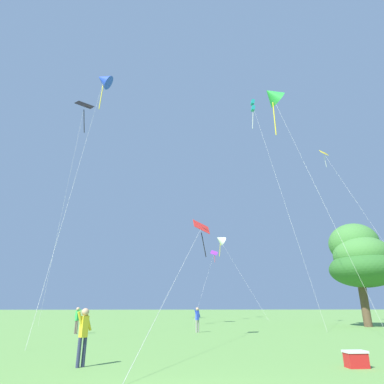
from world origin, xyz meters
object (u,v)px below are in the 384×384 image
object	(u,v)px
kite_purple_streamer	(213,257)
kite_red_high	(200,233)
person_child_small	(77,318)
kite_blue_delta	(104,80)
kite_teal_box	(253,108)
kite_black_large	(84,113)
picnic_cooler	(356,359)
person_far_back	(84,331)
tree_left_oak	(361,258)
person_foreground_watcher	(197,317)
kite_yellow_diamond	(329,162)
kite_white_distant	(220,239)
kite_green_small	(272,95)

from	to	relation	value
kite_purple_streamer	kite_red_high	bearing A→B (deg)	-100.27
kite_red_high	person_child_small	xyz separation A→B (m)	(-7.42, 3.83, -4.75)
kite_blue_delta	kite_teal_box	bearing A→B (deg)	8.72
kite_black_large	picnic_cooler	size ratio (longest dim) A/B	44.98
kite_purple_streamer	picnic_cooler	xyz separation A→B (m)	(-1.10, -33.38, -7.51)
person_far_back	tree_left_oak	size ratio (longest dim) A/B	0.17
person_foreground_watcher	person_child_small	distance (m)	7.68
kite_yellow_diamond	tree_left_oak	bearing A→B (deg)	-102.09
kite_purple_streamer	person_foreground_watcher	distance (m)	21.39
kite_blue_delta	person_child_small	distance (m)	21.08
kite_black_large	person_child_small	distance (m)	28.44
kite_blue_delta	tree_left_oak	xyz separation A→B (m)	(23.66, 2.03, -15.99)
person_foreground_watcher	tree_left_oak	bearing A→B (deg)	18.39
tree_left_oak	picnic_cooler	distance (m)	22.90
kite_red_high	person_foreground_watcher	bearing A→B (deg)	86.80
kite_teal_box	picnic_cooler	bearing A→B (deg)	-100.31
kite_white_distant	person_foreground_watcher	xyz separation A→B (m)	(-6.34, -26.70, -10.50)
kite_yellow_diamond	kite_teal_box	size ratio (longest dim) A/B	0.87
kite_yellow_diamond	person_far_back	bearing A→B (deg)	-132.97
person_far_back	tree_left_oak	bearing A→B (deg)	41.98
person_foreground_watcher	person_child_small	size ratio (longest dim) A/B	0.99
person_child_small	person_foreground_watcher	bearing A→B (deg)	4.33
kite_white_distant	person_foreground_watcher	size ratio (longest dim) A/B	7.94
kite_white_distant	kite_green_small	bearing A→B (deg)	-89.15
kite_teal_box	person_foreground_watcher	size ratio (longest dim) A/B	14.13
kite_red_high	person_far_back	xyz separation A→B (m)	(-4.35, -8.37, -4.76)
kite_white_distant	tree_left_oak	world-z (taller)	kite_white_distant
picnic_cooler	kite_green_small	bearing A→B (deg)	75.23
person_foreground_watcher	person_child_small	world-z (taller)	person_child_small
kite_white_distant	kite_teal_box	xyz separation A→B (m)	(0.14, -21.38, 9.61)
kite_blue_delta	kite_green_small	size ratio (longest dim) A/B	1.12
kite_white_distant	person_far_back	size ratio (longest dim) A/B	7.94
kite_blue_delta	picnic_cooler	size ratio (longest dim) A/B	37.71
kite_teal_box	person_far_back	distance (m)	29.24
tree_left_oak	person_child_small	bearing A→B (deg)	-166.15
kite_black_large	kite_blue_delta	bearing A→B (deg)	-67.38
kite_teal_box	kite_green_small	bearing A→B (deg)	-87.08
kite_teal_box	kite_yellow_diamond	bearing A→B (deg)	23.45
kite_black_large	person_foreground_watcher	size ratio (longest dim) A/B	17.34
kite_yellow_diamond	kite_blue_delta	world-z (taller)	kite_blue_delta
person_foreground_watcher	kite_black_large	bearing A→B (deg)	132.94
kite_green_small	tree_left_oak	xyz separation A→B (m)	(8.51, 4.64, -13.35)
kite_teal_box	person_far_back	size ratio (longest dim) A/B	14.13
person_far_back	person_child_small	world-z (taller)	person_child_small
kite_teal_box	kite_purple_streamer	bearing A→B (deg)	99.12
kite_black_large	person_child_small	xyz separation A→B (m)	(5.30, -14.51, -23.88)
kite_red_high	kite_black_large	world-z (taller)	kite_black_large
kite_white_distant	tree_left_oak	xyz separation A→B (m)	(8.90, -21.63, -5.73)
kite_purple_streamer	kite_blue_delta	world-z (taller)	kite_blue_delta
kite_purple_streamer	person_far_back	xyz separation A→B (m)	(-8.75, -32.63, -6.80)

